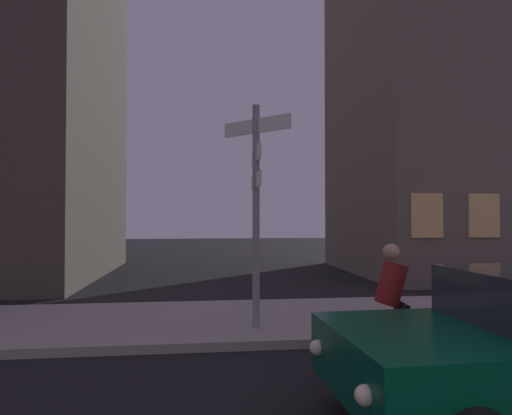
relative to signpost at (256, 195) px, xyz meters
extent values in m
cube|color=#9E9991|center=(0.80, 0.83, -2.26)|extent=(40.00, 3.25, 0.14)
cylinder|color=gray|center=(0.00, 0.00, -0.35)|extent=(0.12, 0.12, 3.68)
cube|color=white|center=(0.00, 0.00, 1.14)|extent=(1.00, 1.00, 0.24)
cube|color=white|center=(0.00, 0.00, 0.66)|extent=(0.03, 1.13, 0.24)
cube|color=white|center=(0.00, 0.00, 0.23)|extent=(0.03, 1.18, 0.24)
cylinder|color=black|center=(0.96, -2.59, -2.01)|extent=(0.65, 0.24, 0.64)
sphere|color=#F9EFCC|center=(0.32, -4.12, -1.69)|extent=(0.16, 0.16, 0.16)
sphere|color=#F9EFCC|center=(0.28, -2.90, -1.69)|extent=(0.16, 0.16, 0.16)
torus|color=black|center=(2.24, -1.76, -1.97)|extent=(0.72, 0.14, 0.72)
torus|color=black|center=(1.15, -1.63, -1.97)|extent=(0.72, 0.14, 0.72)
cylinder|color=red|center=(1.70, -1.69, -1.72)|extent=(1.00, 0.16, 0.04)
cylinder|color=maroon|center=(1.60, -1.68, -1.25)|extent=(0.49, 0.37, 0.61)
sphere|color=tan|center=(1.60, -1.68, -0.83)|extent=(0.22, 0.22, 0.22)
cylinder|color=black|center=(1.66, -1.60, -1.75)|extent=(0.35, 0.16, 0.55)
cylinder|color=black|center=(1.64, -1.78, -1.75)|extent=(0.35, 0.16, 0.55)
cube|color=#6B6056|center=(8.41, 7.63, 4.69)|extent=(8.24, 7.09, 14.04)
cube|color=#F2C672|center=(5.12, 4.05, -0.33)|extent=(0.90, 0.06, 1.20)
cube|color=#F2C672|center=(6.77, 4.05, -0.33)|extent=(0.90, 0.06, 1.20)
camera|label=1|loc=(-0.87, -7.32, -0.37)|focal=31.29mm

